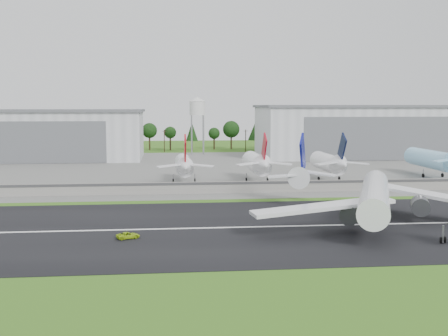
{
  "coord_description": "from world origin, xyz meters",
  "views": [
    {
      "loc": [
        -20.8,
        -101.84,
        24.88
      ],
      "look_at": [
        -6.25,
        40.0,
        9.0
      ],
      "focal_mm": 45.0,
      "sensor_mm": 36.0,
      "label": 1
    }
  ],
  "objects": [
    {
      "name": "runway_centerline",
      "position": [
        0.0,
        10.0,
        0.11
      ],
      "size": [
        220.0,
        1.0,
        0.02
      ],
      "primitive_type": "cube",
      "color": "white",
      "rests_on": "runway"
    },
    {
      "name": "ground_vehicle",
      "position": [
        -28.17,
        2.4,
        0.71
      ],
      "size": [
        4.84,
        3.58,
        1.22
      ],
      "primitive_type": "imported",
      "rotation": [
        0.0,
        0.0,
        1.97
      ],
      "color": "#9CC116",
      "rests_on": "runway"
    },
    {
      "name": "blast_fence",
      "position": [
        0.0,
        54.99,
        1.81
      ],
      "size": [
        240.0,
        0.61,
        3.5
      ],
      "color": "gray",
      "rests_on": "ground"
    },
    {
      "name": "treeline",
      "position": [
        0.0,
        215.0,
        0.0
      ],
      "size": [
        320.0,
        16.0,
        22.0
      ],
      "primitive_type": null,
      "color": "black",
      "rests_on": "ground"
    },
    {
      "name": "hangar_west",
      "position": [
        -80.0,
        164.92,
        11.63
      ],
      "size": [
        97.0,
        44.0,
        23.2
      ],
      "color": "silver",
      "rests_on": "ground"
    },
    {
      "name": "ground",
      "position": [
        0.0,
        0.0,
        0.0
      ],
      "size": [
        600.0,
        600.0,
        0.0
      ],
      "primitive_type": "plane",
      "color": "#356217",
      "rests_on": "ground"
    },
    {
      "name": "runway",
      "position": [
        0.0,
        10.0,
        0.05
      ],
      "size": [
        320.0,
        60.0,
        0.1
      ],
      "primitive_type": "cube",
      "color": "black",
      "rests_on": "ground"
    },
    {
      "name": "parked_jet_skyblue",
      "position": [
        71.15,
        81.61,
        6.45
      ],
      "size": [
        7.36,
        37.29,
        17.03
      ],
      "color": "#92D4FC",
      "rests_on": "ground"
    },
    {
      "name": "main_airliner",
      "position": [
        22.48,
        9.59,
        4.89
      ],
      "size": [
        53.33,
        57.25,
        18.17
      ],
      "rotation": [
        0.0,
        0.0,
        2.77
      ],
      "color": "white",
      "rests_on": "runway"
    },
    {
      "name": "parked_jet_navy",
      "position": [
        32.67,
        76.57,
        6.24
      ],
      "size": [
        7.36,
        31.29,
        16.75
      ],
      "color": "white",
      "rests_on": "ground"
    },
    {
      "name": "hangar_east",
      "position": [
        75.0,
        164.92,
        12.63
      ],
      "size": [
        102.0,
        47.0,
        25.2
      ],
      "color": "silver",
      "rests_on": "ground"
    },
    {
      "name": "parked_jet_red_a",
      "position": [
        -15.34,
        76.54,
        6.03
      ],
      "size": [
        7.36,
        31.29,
        16.53
      ],
      "color": "white",
      "rests_on": "ground"
    },
    {
      "name": "parked_jet_red_b",
      "position": [
        8.51,
        76.59,
        6.35
      ],
      "size": [
        7.36,
        31.29,
        16.87
      ],
      "color": "white",
      "rests_on": "ground"
    },
    {
      "name": "water_tower",
      "position": [
        -5.0,
        185.0,
        24.55
      ],
      "size": [
        8.4,
        8.4,
        29.4
      ],
      "color": "#99999E",
      "rests_on": "ground"
    },
    {
      "name": "apron",
      "position": [
        0.0,
        120.0,
        0.05
      ],
      "size": [
        320.0,
        150.0,
        0.1
      ],
      "primitive_type": "cube",
      "color": "slate",
      "rests_on": "ground"
    },
    {
      "name": "utility_poles",
      "position": [
        0.0,
        200.0,
        0.0
      ],
      "size": [
        230.0,
        3.0,
        12.0
      ],
      "primitive_type": null,
      "color": "black",
      "rests_on": "ground"
    }
  ]
}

